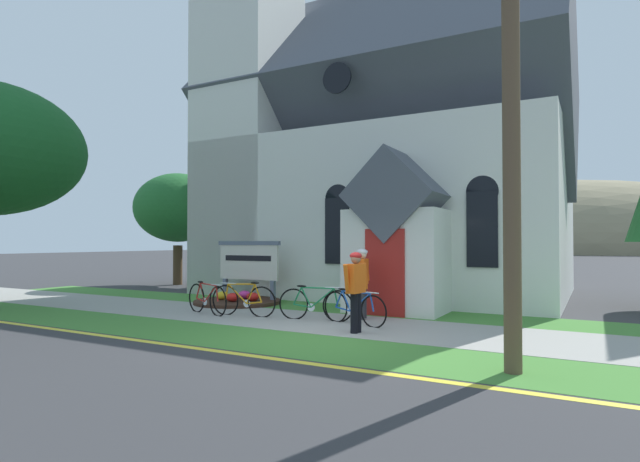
{
  "coord_description": "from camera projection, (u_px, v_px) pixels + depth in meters",
  "views": [
    {
      "loc": [
        4.57,
        -8.27,
        1.8
      ],
      "look_at": [
        -2.08,
        3.84,
        2.08
      ],
      "focal_mm": 28.3,
      "sensor_mm": 36.0,
      "label": 1
    }
  ],
  "objects": [
    {
      "name": "church_lawn",
      "position": [
        323.0,
        307.0,
        13.71
      ],
      "size": [
        24.0,
        1.79,
        0.01
      ],
      "primitive_type": "cube",
      "color": "#427F33",
      "rests_on": "ground"
    },
    {
      "name": "utility_pole",
      "position": [
        503.0,
        32.0,
        7.03
      ],
      "size": [
        3.12,
        0.28,
        8.54
      ],
      "color": "brown",
      "rests_on": "ground"
    },
    {
      "name": "cyclist_in_red_jersey",
      "position": [
        362.0,
        278.0,
        11.66
      ],
      "size": [
        0.29,
        0.74,
        1.63
      ],
      "color": "#2D2D33",
      "rests_on": "ground"
    },
    {
      "name": "church_building",
      "position": [
        370.0,
        152.0,
        18.05
      ],
      "size": [
        12.09,
        9.89,
        15.09
      ],
      "color": "silver",
      "rests_on": "ground"
    },
    {
      "name": "bicycle_white",
      "position": [
        243.0,
        300.0,
        12.13
      ],
      "size": [
        1.76,
        0.22,
        0.85
      ],
      "color": "black",
      "rests_on": "ground"
    },
    {
      "name": "bicycle_red",
      "position": [
        354.0,
        308.0,
        10.89
      ],
      "size": [
        1.72,
        0.54,
        0.78
      ],
      "color": "black",
      "rests_on": "ground"
    },
    {
      "name": "bicycle_black",
      "position": [
        315.0,
        304.0,
        11.46
      ],
      "size": [
        1.79,
        0.31,
        0.81
      ],
      "color": "black",
      "rests_on": "ground"
    },
    {
      "name": "distant_hill",
      "position": [
        536.0,
        252.0,
        82.11
      ],
      "size": [
        74.7,
        36.86,
        23.01
      ],
      "primitive_type": "ellipsoid",
      "color": "#847A5B",
      "rests_on": "ground"
    },
    {
      "name": "curb_paint_stripe",
      "position": [
        169.0,
        344.0,
        8.78
      ],
      "size": [
        28.0,
        0.16,
        0.01
      ],
      "primitive_type": "cube",
      "color": "yellow",
      "rests_on": "ground"
    },
    {
      "name": "bicycle_silver",
      "position": [
        207.0,
        299.0,
        12.46
      ],
      "size": [
        1.67,
        0.55,
        0.82
      ],
      "color": "black",
      "rests_on": "ground"
    },
    {
      "name": "flower_bed",
      "position": [
        238.0,
        301.0,
        14.55
      ],
      "size": [
        2.5,
        2.5,
        0.34
      ],
      "color": "#382319",
      "rests_on": "ground"
    },
    {
      "name": "sidewalk_slab",
      "position": [
        277.0,
        318.0,
        11.75
      ],
      "size": [
        32.0,
        2.67,
        0.01
      ],
      "primitive_type": "cube",
      "color": "#99968E",
      "rests_on": "ground"
    },
    {
      "name": "yard_deciduous_tree",
      "position": [
        178.0,
        208.0,
        20.94
      ],
      "size": [
        3.57,
        3.57,
        4.62
      ],
      "color": "#4C3823",
      "rests_on": "ground"
    },
    {
      "name": "grass_verge",
      "position": [
        211.0,
        334.0,
        9.74
      ],
      "size": [
        32.0,
        1.91,
        0.01
      ],
      "primitive_type": "cube",
      "color": "#427F33",
      "rests_on": "ground"
    },
    {
      "name": "church_sign",
      "position": [
        249.0,
        262.0,
        15.04
      ],
      "size": [
        2.17,
        0.18,
        1.81
      ],
      "color": "slate",
      "rests_on": "ground"
    },
    {
      "name": "cyclist_in_white_jersey",
      "position": [
        356.0,
        286.0,
        9.88
      ],
      "size": [
        0.28,
        0.71,
        1.59
      ],
      "color": "black",
      "rests_on": "ground"
    },
    {
      "name": "ground",
      "position": [
        394.0,
        311.0,
        12.92
      ],
      "size": [
        140.0,
        140.0,
        0.0
      ],
      "primitive_type": "plane",
      "color": "#333335"
    }
  ]
}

